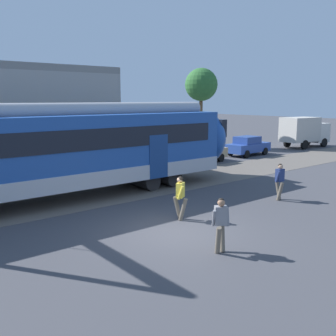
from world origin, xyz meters
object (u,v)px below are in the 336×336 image
(box_truck, at_px, (305,131))
(pedestrian_navy, at_px, (280,179))
(pedestrian_grey, at_px, (221,220))
(parked_car_tan, at_px, (201,152))
(parked_car_blue, at_px, (248,146))
(pedestrian_yellow, at_px, (180,195))

(box_truck, bearing_deg, pedestrian_navy, -151.05)
(pedestrian_navy, bearing_deg, box_truck, 28.95)
(pedestrian_grey, xyz_separation_m, parked_car_tan, (11.26, 12.45, -0.21))
(pedestrian_grey, height_order, box_truck, box_truck)
(parked_car_blue, bearing_deg, parked_car_tan, -178.18)
(pedestrian_yellow, height_order, parked_car_blue, pedestrian_yellow)
(pedestrian_yellow, height_order, box_truck, box_truck)
(pedestrian_yellow, relative_size, parked_car_blue, 0.41)
(pedestrian_yellow, height_order, pedestrian_navy, same)
(parked_car_tan, relative_size, parked_car_blue, 1.00)
(pedestrian_grey, relative_size, pedestrian_yellow, 1.00)
(pedestrian_yellow, xyz_separation_m, parked_car_blue, (15.46, 9.46, -0.18))
(pedestrian_yellow, distance_m, parked_car_tan, 13.70)
(parked_car_blue, bearing_deg, box_truck, 0.55)
(pedestrian_navy, bearing_deg, pedestrian_yellow, 173.52)
(box_truck, bearing_deg, parked_car_tan, -178.95)
(parked_car_tan, bearing_deg, pedestrian_yellow, -137.30)
(parked_car_tan, bearing_deg, pedestrian_grey, -132.13)
(pedestrian_grey, distance_m, pedestrian_yellow, 3.38)
(pedestrian_grey, height_order, parked_car_tan, pedestrian_grey)
(pedestrian_navy, relative_size, parked_car_tan, 0.41)
(pedestrian_navy, distance_m, box_truck, 20.97)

